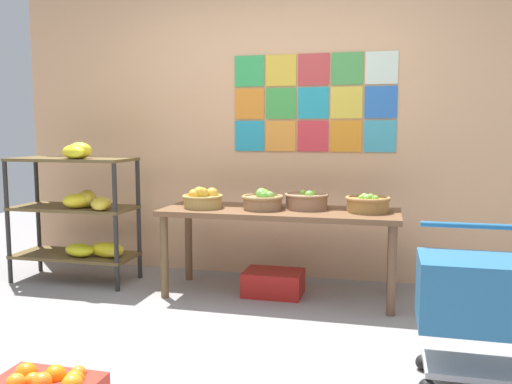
# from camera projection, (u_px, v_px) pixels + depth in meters

# --- Properties ---
(ground) EXTENTS (9.58, 9.58, 0.00)m
(ground) POSITION_uv_depth(u_px,v_px,m) (211.00, 360.00, 2.92)
(ground) COLOR gray
(back_wall_with_art) EXTENTS (4.70, 0.07, 2.62)m
(back_wall_with_art) POSITION_uv_depth(u_px,v_px,m) (279.00, 123.00, 4.52)
(back_wall_with_art) COLOR #E0A979
(back_wall_with_art) RESTS_ON ground
(banana_shelf_unit) EXTENTS (1.01, 0.50, 1.16)m
(banana_shelf_unit) POSITION_uv_depth(u_px,v_px,m) (81.00, 209.00, 4.36)
(banana_shelf_unit) COLOR #292825
(banana_shelf_unit) RESTS_ON ground
(display_table) EXTENTS (1.77, 0.62, 0.66)m
(display_table) POSITION_uv_depth(u_px,v_px,m) (279.00, 219.00, 4.01)
(display_table) COLOR brown
(display_table) RESTS_ON ground
(fruit_basket_left) EXTENTS (0.33, 0.33, 0.14)m
(fruit_basket_left) POSITION_uv_depth(u_px,v_px,m) (368.00, 203.00, 3.87)
(fruit_basket_left) COLOR #A6793D
(fruit_basket_left) RESTS_ON display_table
(fruit_basket_back_right) EXTENTS (0.31, 0.31, 0.16)m
(fruit_basket_back_right) POSITION_uv_depth(u_px,v_px,m) (202.00, 199.00, 4.08)
(fruit_basket_back_right) COLOR #AE8E4C
(fruit_basket_back_right) RESTS_ON display_table
(fruit_basket_right) EXTENTS (0.33, 0.33, 0.15)m
(fruit_basket_right) POSITION_uv_depth(u_px,v_px,m) (307.00, 200.00, 4.02)
(fruit_basket_right) COLOR #996D4F
(fruit_basket_right) RESTS_ON display_table
(fruit_basket_centre) EXTENTS (0.31, 0.31, 0.16)m
(fruit_basket_centre) POSITION_uv_depth(u_px,v_px,m) (263.00, 200.00, 4.00)
(fruit_basket_centre) COLOR #98704B
(fruit_basket_centre) RESTS_ON display_table
(produce_crate_under_table) EXTENTS (0.44, 0.31, 0.19)m
(produce_crate_under_table) POSITION_uv_depth(u_px,v_px,m) (273.00, 283.00, 4.08)
(produce_crate_under_table) COLOR #AD1C17
(produce_crate_under_table) RESTS_ON ground
(shopping_cart) EXTENTS (0.61, 0.43, 0.78)m
(shopping_cart) POSITION_uv_depth(u_px,v_px,m) (483.00, 299.00, 2.56)
(shopping_cart) COLOR black
(shopping_cart) RESTS_ON ground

